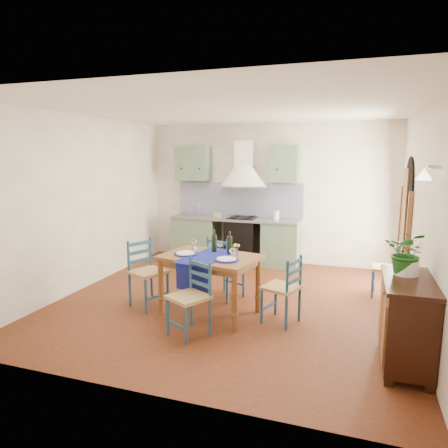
% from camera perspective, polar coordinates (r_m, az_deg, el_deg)
% --- Properties ---
extents(floor, '(5.00, 5.00, 0.00)m').
position_cam_1_polar(floor, '(6.11, 0.99, -10.98)').
color(floor, '#481B0F').
rests_on(floor, ground).
extents(back_wall, '(5.00, 0.96, 2.80)m').
position_cam_1_polar(back_wall, '(8.12, 2.69, 1.87)').
color(back_wall, white).
rests_on(back_wall, ground).
extents(right_wall, '(0.26, 5.00, 2.80)m').
position_cam_1_polar(right_wall, '(5.84, 25.97, 0.64)').
color(right_wall, white).
rests_on(right_wall, ground).
extents(left_wall, '(0.04, 5.00, 2.80)m').
position_cam_1_polar(left_wall, '(6.93, -19.14, 2.90)').
color(left_wall, white).
rests_on(left_wall, ground).
extents(ceiling, '(5.00, 5.00, 0.01)m').
position_cam_1_polar(ceiling, '(5.75, 1.07, 16.17)').
color(ceiling, white).
rests_on(ceiling, back_wall).
extents(dining_table, '(1.43, 1.11, 1.14)m').
position_cam_1_polar(dining_table, '(5.46, -2.06, -5.53)').
color(dining_table, brown).
rests_on(dining_table, ground).
extents(chair_near, '(0.58, 0.58, 0.92)m').
position_cam_1_polar(chair_near, '(4.92, -4.78, -10.38)').
color(chair_near, navy).
rests_on(chair_near, ground).
extents(chair_far, '(0.59, 0.59, 0.97)m').
position_cam_1_polar(chair_far, '(6.09, 0.05, -6.08)').
color(chair_far, navy).
rests_on(chair_far, ground).
extents(chair_left, '(0.60, 0.60, 0.97)m').
position_cam_1_polar(chair_left, '(5.91, -10.96, -6.78)').
color(chair_left, navy).
rests_on(chair_left, ground).
extents(chair_right, '(0.53, 0.53, 0.90)m').
position_cam_1_polar(chair_right, '(5.28, 8.46, -9.11)').
color(chair_right, navy).
rests_on(chair_right, ground).
extents(chair_spare, '(0.44, 0.44, 0.85)m').
position_cam_1_polar(chair_spare, '(6.67, 22.37, -5.96)').
color(chair_spare, navy).
rests_on(chair_spare, ground).
extents(sideboard, '(0.50, 1.05, 0.94)m').
position_cam_1_polar(sideboard, '(4.59, 24.59, -12.27)').
color(sideboard, black).
rests_on(sideboard, ground).
extents(potted_plant, '(0.52, 0.48, 0.47)m').
position_cam_1_polar(potted_plant, '(4.55, 24.74, -3.76)').
color(potted_plant, '#1A561A').
rests_on(potted_plant, sideboard).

